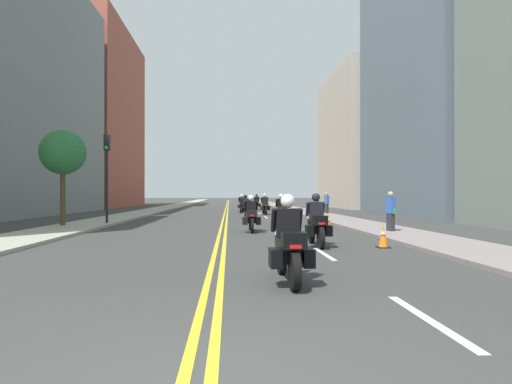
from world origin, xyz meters
name	(u,v)px	position (x,y,z in m)	size (l,w,h in m)	color
ground_plane	(227,207)	(0.00, 48.00, 0.00)	(264.00, 264.00, 0.00)	#383937
sidewalk_left	(169,207)	(-6.98, 48.00, 0.06)	(2.67, 144.00, 0.12)	#A3A291
sidewalk_right	(284,207)	(6.98, 48.00, 0.06)	(2.67, 144.00, 0.12)	gray
centreline_yellow_inner	(226,207)	(-0.12, 48.00, 0.00)	(0.12, 132.00, 0.01)	yellow
centreline_yellow_outer	(228,207)	(0.12, 48.00, 0.00)	(0.12, 132.00, 0.01)	yellow
lane_dashes_white	(263,215)	(2.82, 29.00, 0.00)	(0.14, 56.40, 0.01)	silver
building_left_1	(2,89)	(-17.43, 30.88, 9.82)	(9.60, 20.99, 19.64)	slate
building_right_1	(443,40)	(16.63, 28.16, 13.43)	(8.01, 15.73, 26.86)	slate
building_left_2	(102,119)	(-16.17, 52.40, 11.29)	(7.09, 19.87, 22.58)	#974A39
building_right_2	(361,141)	(16.25, 47.26, 8.05)	(7.24, 16.56, 16.11)	beige
motorcycle_0	(288,247)	(1.35, 4.33, 0.65)	(0.77, 2.18, 1.61)	black
motorcycle_1	(317,225)	(2.96, 9.60, 0.66)	(0.76, 2.16, 1.64)	black
motorcycle_2	(251,216)	(1.21, 14.73, 0.66)	(0.76, 2.21, 1.58)	black
motorcycle_3	(281,212)	(3.09, 19.49, 0.67)	(0.76, 2.21, 1.62)	black
motorcycle_4	(245,208)	(1.37, 25.37, 0.65)	(0.78, 2.25, 1.58)	black
motorcycle_5	(265,206)	(3.09, 30.15, 0.66)	(0.78, 2.11, 1.66)	black
motorcycle_6	(242,205)	(1.41, 35.15, 0.65)	(0.77, 2.20, 1.61)	black
motorcycle_7	(257,204)	(3.09, 40.19, 0.64)	(0.77, 2.17, 1.62)	black
traffic_cone_0	(328,222)	(4.53, 14.72, 0.40)	(0.36, 0.36, 0.81)	black
traffic_cone_1	(383,236)	(4.89, 9.16, 0.35)	(0.36, 0.36, 0.70)	black
traffic_light_near	(107,163)	(-6.05, 19.05, 3.22)	(0.28, 0.38, 4.68)	black
pedestrian_0	(391,212)	(6.81, 13.50, 0.89)	(0.34, 0.50, 1.72)	#2A2B30
pedestrian_1	(326,203)	(7.91, 29.60, 0.90)	(0.39, 0.49, 1.74)	#2B2E2F
pedestrian_2	(316,205)	(6.17, 25.23, 0.88)	(0.49, 0.39, 1.70)	#2A2A35
street_tree_0	(63,153)	(-7.69, 17.53, 3.58)	(2.13, 2.13, 4.68)	#493C22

